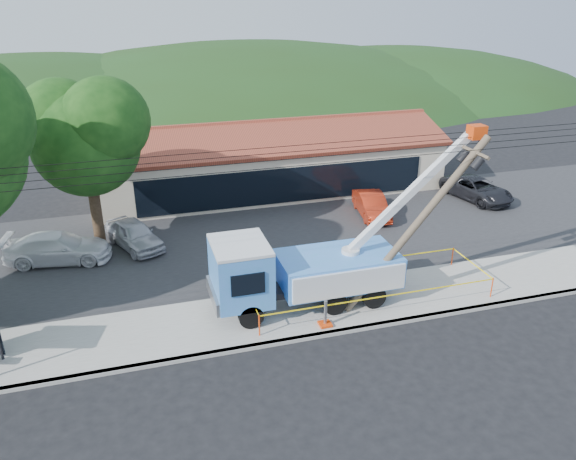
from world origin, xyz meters
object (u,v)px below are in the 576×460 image
at_px(car_white, 61,263).
at_px(car_dark, 475,200).
at_px(car_silver, 136,248).
at_px(car_red, 371,217).
at_px(leaning_pole, 423,216).
at_px(utility_truck, 301,269).

height_order(car_white, car_dark, car_white).
xyz_separation_m(car_silver, car_red, (13.67, 0.47, 0.00)).
height_order(car_red, car_white, car_white).
height_order(car_silver, car_dark, car_silver).
relative_size(leaning_pole, car_dark, 1.46).
relative_size(car_silver, car_red, 1.02).
height_order(leaning_pole, car_silver, leaning_pole).
distance_m(utility_truck, car_dark, 17.43).
relative_size(utility_truck, car_dark, 2.35).
bearing_deg(car_silver, car_red, -22.38).
bearing_deg(leaning_pole, car_silver, 141.76).
height_order(utility_truck, car_silver, utility_truck).
bearing_deg(car_silver, utility_truck, -75.08).
height_order(utility_truck, car_dark, utility_truck).
xyz_separation_m(leaning_pole, car_silver, (-11.47, 9.04, -4.04)).
distance_m(leaning_pole, car_silver, 15.15).
xyz_separation_m(car_red, car_dark, (7.60, 0.68, 0.00)).
xyz_separation_m(utility_truck, car_dark, (14.72, 9.16, -1.82)).
xyz_separation_m(utility_truck, car_white, (-10.23, 7.34, -1.82)).
bearing_deg(car_white, car_dark, -76.77).
bearing_deg(utility_truck, car_silver, 129.29).
height_order(utility_truck, leaning_pole, utility_truck).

